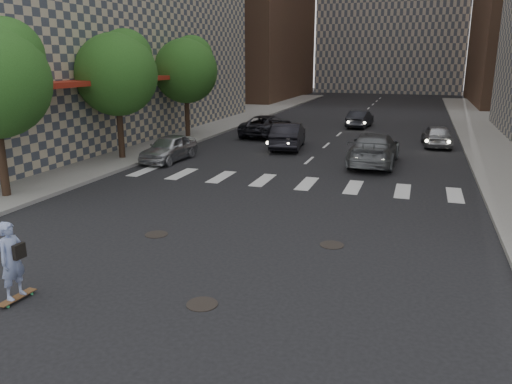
% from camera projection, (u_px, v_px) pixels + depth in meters
% --- Properties ---
extents(ground, '(160.00, 160.00, 0.00)m').
position_uv_depth(ground, '(200.00, 257.00, 13.67)').
color(ground, black).
rests_on(ground, ground).
extents(sidewalk_left, '(13.00, 80.00, 0.15)m').
position_uv_depth(sidewalk_left, '(132.00, 132.00, 36.37)').
color(sidewalk_left, gray).
rests_on(sidewalk_left, ground).
extents(tree_b, '(4.20, 4.20, 6.60)m').
position_uv_depth(tree_b, '(119.00, 71.00, 25.53)').
color(tree_b, '#382619').
rests_on(tree_b, sidewalk_left).
extents(tree_c, '(4.20, 4.20, 6.60)m').
position_uv_depth(tree_c, '(187.00, 68.00, 32.87)').
color(tree_c, '#382619').
rests_on(tree_c, sidewalk_left).
extents(manhole_a, '(0.70, 0.70, 0.02)m').
position_uv_depth(manhole_a, '(202.00, 304.00, 11.01)').
color(manhole_a, black).
rests_on(manhole_a, ground).
extents(manhole_b, '(0.70, 0.70, 0.02)m').
position_uv_depth(manhole_b, '(156.00, 234.00, 15.37)').
color(manhole_b, black).
rests_on(manhole_b, ground).
extents(manhole_c, '(0.70, 0.70, 0.02)m').
position_uv_depth(manhole_c, '(332.00, 245.00, 14.50)').
color(manhole_c, black).
rests_on(manhole_c, ground).
extents(skateboarder, '(0.48, 0.95, 1.86)m').
position_uv_depth(skateboarder, '(12.00, 260.00, 10.93)').
color(skateboarder, brown).
rests_on(skateboarder, ground).
extents(silver_sedan, '(1.78, 4.11, 1.38)m').
position_uv_depth(silver_sedan, '(169.00, 148.00, 26.21)').
color(silver_sedan, '#B2B5B9').
rests_on(silver_sedan, ground).
extents(traffic_car_a, '(2.24, 4.89, 1.56)m').
position_uv_depth(traffic_car_a, '(288.00, 136.00, 29.87)').
color(traffic_car_a, black).
rests_on(traffic_car_a, ground).
extents(traffic_car_b, '(2.37, 5.61, 1.61)m').
position_uv_depth(traffic_car_b, '(374.00, 149.00, 25.29)').
color(traffic_car_b, '#56595D').
rests_on(traffic_car_b, ground).
extents(traffic_car_c, '(2.77, 5.38, 1.45)m').
position_uv_depth(traffic_car_c, '(267.00, 126.00, 34.64)').
color(traffic_car_c, black).
rests_on(traffic_car_c, ground).
extents(traffic_car_d, '(1.94, 4.12, 1.36)m').
position_uv_depth(traffic_car_d, '(437.00, 135.00, 30.58)').
color(traffic_car_d, '#9D9EA3').
rests_on(traffic_car_d, ground).
extents(traffic_car_e, '(1.81, 4.11, 1.31)m').
position_uv_depth(traffic_car_e, '(360.00, 119.00, 39.04)').
color(traffic_car_e, black).
rests_on(traffic_car_e, ground).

